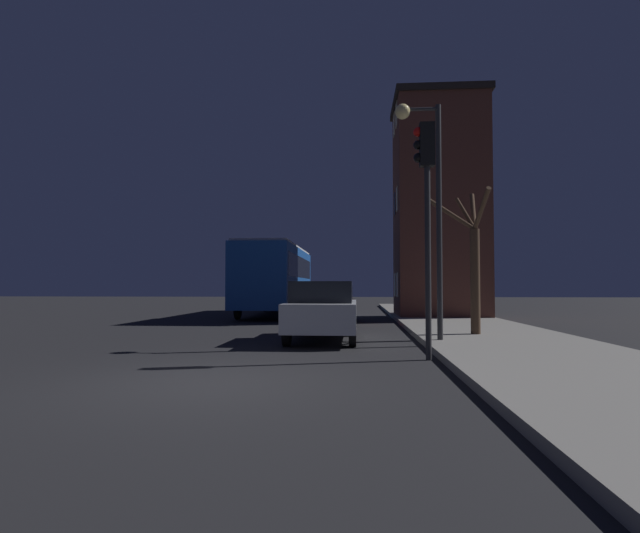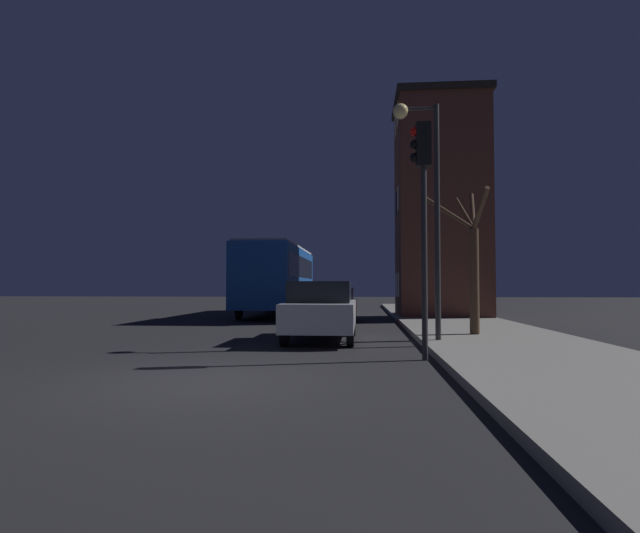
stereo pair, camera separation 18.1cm
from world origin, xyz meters
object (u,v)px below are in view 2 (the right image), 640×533
Objects in this scene: traffic_light at (422,190)px; car_near_lane at (322,310)px; streetlamp at (424,180)px; car_mid_lane at (335,304)px; bare_tree at (471,259)px; bus at (278,275)px.

traffic_light is 4.91m from car_near_lane.
car_mid_lane is at bearing 108.68° from streetlamp.
streetlamp reaches higher than car_mid_lane.
car_near_lane is (-4.18, -0.59, -1.43)m from bare_tree.
traffic_light reaches higher than car_mid_lane.
streetlamp reaches higher than car_near_lane.
streetlamp is 1.47× the size of bare_tree.
streetlamp reaches higher than bus.
traffic_light is 1.20× the size of car_mid_lane.
streetlamp is 1.48× the size of car_mid_lane.
bus is 2.60× the size of car_mid_lane.
streetlamp is 4.40m from car_near_lane.
traffic_light reaches higher than car_near_lane.
streetlamp is at bearing -20.52° from car_near_lane.
car_near_lane is (3.22, -11.83, -1.24)m from bus.
car_mid_lane is at bearing -56.39° from bus.
bare_tree is 7.82m from car_mid_lane.
bus is (-7.39, 11.25, -0.18)m from bare_tree.
bus is at bearing 105.21° from car_near_lane.
streetlamp is at bearing 81.82° from traffic_light.
car_mid_lane is (-2.71, 8.02, -3.43)m from streetlamp.
bare_tree reaches higher than car_mid_lane.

